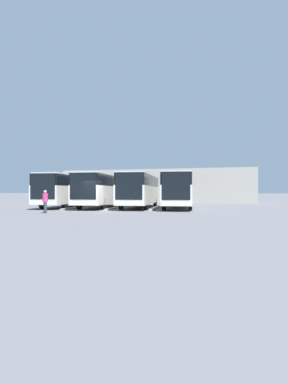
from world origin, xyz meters
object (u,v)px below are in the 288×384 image
at_px(bus_1, 140,189).
at_px(pedestrian, 45,201).
at_px(bus_0, 178,189).
at_px(bus_2, 102,189).
at_px(bus_3, 69,189).

xyz_separation_m(bus_1, pedestrian, (4.85, 9.03, -0.93)).
distance_m(bus_0, bus_1, 3.84).
distance_m(bus_1, bus_2, 3.86).
xyz_separation_m(bus_0, bus_2, (7.66, 0.73, 0.00)).
bearing_deg(bus_2, bus_1, -178.77).
bearing_deg(bus_2, bus_0, 179.29).
relative_size(bus_0, bus_2, 1.00).
distance_m(bus_0, bus_3, 11.51).
bearing_deg(pedestrian, bus_0, 89.93).
bearing_deg(bus_3, pedestrian, 101.96).
bearing_deg(bus_2, pedestrian, 76.99).
relative_size(bus_1, bus_2, 1.00).
height_order(bus_1, bus_3, same).
distance_m(bus_1, bus_3, 7.67).
relative_size(bus_2, bus_3, 1.00).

